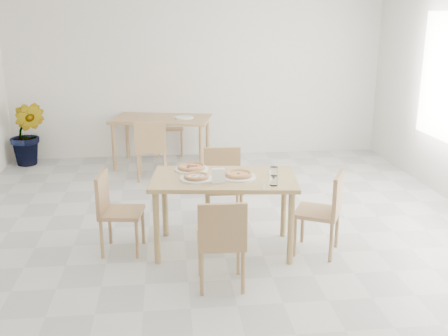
{
  "coord_description": "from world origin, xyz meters",
  "views": [
    {
      "loc": [
        -0.52,
        -5.0,
        2.24
      ],
      "look_at": [
        0.01,
        -0.23,
        0.84
      ],
      "focal_mm": 42.0,
      "sensor_mm": 36.0,
      "label": 1
    }
  ],
  "objects": [
    {
      "name": "main_table",
      "position": [
        0.01,
        -0.23,
        0.66
      ],
      "size": [
        1.47,
        0.94,
        0.75
      ],
      "rotation": [
        0.0,
        0.0,
        -0.12
      ],
      "color": "tan",
      "rests_on": "ground"
    },
    {
      "name": "chair_south",
      "position": [
        -0.1,
        -1.02,
        0.47
      ],
      "size": [
        0.41,
        0.41,
        0.81
      ],
      "rotation": [
        0.0,
        0.0,
        3.11
      ],
      "color": "#AC7C56",
      "rests_on": "ground"
    },
    {
      "name": "chair_north",
      "position": [
        0.08,
        0.5,
        0.48
      ],
      "size": [
        0.42,
        0.42,
        0.83
      ],
      "rotation": [
        0.0,
        0.0,
        -0.02
      ],
      "color": "#AC7C56",
      "rests_on": "ground"
    },
    {
      "name": "chair_west",
      "position": [
        -1.06,
        -0.15,
        0.46
      ],
      "size": [
        0.44,
        0.44,
        0.8
      ],
      "rotation": [
        0.0,
        0.0,
        1.44
      ],
      "color": "#AC7C56",
      "rests_on": "ground"
    },
    {
      "name": "chair_east",
      "position": [
        0.97,
        -0.43,
        0.48
      ],
      "size": [
        0.55,
        0.55,
        0.82
      ],
      "rotation": [
        0.0,
        0.0,
        -2.04
      ],
      "color": "#AC7C56",
      "rests_on": "ground"
    },
    {
      "name": "plate_margherita",
      "position": [
        0.15,
        -0.26,
        0.76
      ],
      "size": [
        0.34,
        0.34,
        0.02
      ],
      "primitive_type": "cylinder",
      "color": "white",
      "rests_on": "main_table"
    },
    {
      "name": "plate_mushroom",
      "position": [
        -0.26,
        -0.28,
        0.76
      ],
      "size": [
        0.31,
        0.31,
        0.02
      ],
      "primitive_type": "cylinder",
      "color": "white",
      "rests_on": "main_table"
    },
    {
      "name": "plate_pepperoni",
      "position": [
        -0.29,
        0.05,
        0.76
      ],
      "size": [
        0.34,
        0.34,
        0.02
      ],
      "primitive_type": "cylinder",
      "color": "white",
      "rests_on": "main_table"
    },
    {
      "name": "pizza_margherita",
      "position": [
        0.15,
        -0.26,
        0.78
      ],
      "size": [
        0.34,
        0.34,
        0.03
      ],
      "rotation": [
        0.0,
        0.0,
        0.36
      ],
      "color": "#E4A26B",
      "rests_on": "plate_margherita"
    },
    {
      "name": "pizza_mushroom",
      "position": [
        -0.26,
        -0.28,
        0.78
      ],
      "size": [
        0.31,
        0.31,
        0.03
      ],
      "rotation": [
        0.0,
        0.0,
        -0.37
      ],
      "color": "#E4A26B",
      "rests_on": "plate_mushroom"
    },
    {
      "name": "pizza_pepperoni",
      "position": [
        -0.29,
        0.05,
        0.78
      ],
      "size": [
        0.32,
        0.32,
        0.03
      ],
      "rotation": [
        0.0,
        0.0,
        -0.17
      ],
      "color": "#E4A26B",
      "rests_on": "plate_pepperoni"
    },
    {
      "name": "tumbler_a",
      "position": [
        0.49,
        -0.27,
        0.8
      ],
      "size": [
        0.07,
        0.07,
        0.1
      ],
      "primitive_type": "cylinder",
      "color": "white",
      "rests_on": "main_table"
    },
    {
      "name": "tumbler_b",
      "position": [
        0.43,
        -0.54,
        0.8
      ],
      "size": [
        0.07,
        0.07,
        0.09
      ],
      "primitive_type": "cylinder",
      "color": "white",
      "rests_on": "main_table"
    },
    {
      "name": "napkin_holder",
      "position": [
        -0.06,
        -0.42,
        0.82
      ],
      "size": [
        0.14,
        0.08,
        0.14
      ],
      "rotation": [
        0.0,
        0.0,
        0.14
      ],
      "color": "silver",
      "rests_on": "main_table"
    },
    {
      "name": "fork_a",
      "position": [
        0.34,
        -0.55,
        0.75
      ],
      "size": [
        0.07,
        0.19,
        0.01
      ],
      "primitive_type": "cube",
      "rotation": [
        0.0,
        0.0,
        -0.28
      ],
      "color": "silver",
      "rests_on": "main_table"
    },
    {
      "name": "fork_b",
      "position": [
        0.49,
        -0.09,
        0.75
      ],
      "size": [
        0.09,
        0.15,
        0.01
      ],
      "primitive_type": "cube",
      "rotation": [
        0.0,
        0.0,
        -0.52
      ],
      "color": "silver",
      "rests_on": "main_table"
    },
    {
      "name": "second_table",
      "position": [
        -0.6,
        2.9,
        0.66
      ],
      "size": [
        1.6,
        1.13,
        0.75
      ],
      "rotation": [
        0.0,
        0.0,
        -0.23
      ],
      "color": "#AC7C56",
      "rests_on": "ground"
    },
    {
      "name": "chair_back_s",
      "position": [
        -0.75,
        2.15,
        0.5
      ],
      "size": [
        0.44,
        0.44,
        0.86
      ],
      "rotation": [
        0.0,
        0.0,
        3.11
      ],
      "color": "#AC7C56",
      "rests_on": "ground"
    },
    {
      "name": "chair_back_n",
      "position": [
        -0.47,
        3.68,
        0.52
      ],
      "size": [
        0.45,
        0.45,
        0.9
      ],
      "rotation": [
        0.0,
        0.0,
        -0.0
      ],
      "color": "#AC7C56",
      "rests_on": "ground"
    },
    {
      "name": "plate_empty",
      "position": [
        -0.26,
        2.82,
        0.76
      ],
      "size": [
        0.28,
        0.28,
        0.02
      ],
      "primitive_type": "cylinder",
      "color": "white",
      "rests_on": "second_table"
    },
    {
      "name": "potted_plant",
      "position": [
        -2.65,
        3.15,
        0.5
      ],
      "size": [
        0.59,
        0.5,
        0.99
      ],
      "primitive_type": "imported",
      "rotation": [
        0.0,
        0.0,
        -0.11
      ],
      "color": "#1F601D",
      "rests_on": "ground"
    }
  ]
}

